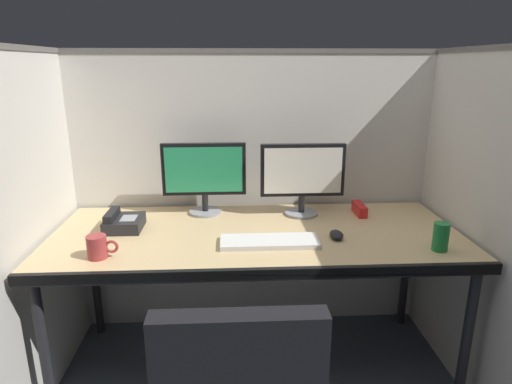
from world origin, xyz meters
TOP-DOWN VIEW (x-y plane):
  - cubicle_partition_rear at (0.00, 0.74)m, footprint 2.21×0.06m
  - cubicle_partition_left at (-0.99, 0.20)m, footprint 0.06×1.41m
  - cubicle_partition_right at (0.99, 0.20)m, footprint 0.06×1.41m
  - desk at (0.00, 0.29)m, footprint 1.90×0.80m
  - monitor_left at (-0.26, 0.58)m, footprint 0.43×0.17m
  - monitor_right at (0.25, 0.53)m, footprint 0.43×0.17m
  - keyboard_main at (0.05, 0.15)m, footprint 0.43×0.15m
  - computer_mouse at (0.36, 0.20)m, footprint 0.06×0.10m
  - red_stapler at (0.55, 0.52)m, footprint 0.04×0.15m
  - coffee_mug at (-0.66, 0.05)m, footprint 0.13×0.08m
  - desk_phone at (-0.63, 0.37)m, footprint 0.17×0.19m
  - soda_can at (0.76, 0.05)m, footprint 0.07×0.07m

SIDE VIEW (x-z plane):
  - desk at x=0.00m, z-range 0.32..1.06m
  - keyboard_main at x=0.05m, z-range 0.74..0.76m
  - computer_mouse at x=0.36m, z-range 0.74..0.77m
  - red_stapler at x=0.55m, z-range 0.74..0.80m
  - desk_phone at x=-0.63m, z-range 0.73..0.82m
  - coffee_mug at x=-0.66m, z-range 0.74..0.84m
  - cubicle_partition_rear at x=0.00m, z-range 0.00..1.58m
  - cubicle_partition_left at x=-0.99m, z-range 0.00..1.58m
  - cubicle_partition_right at x=0.99m, z-range 0.00..1.58m
  - soda_can at x=0.76m, z-range 0.74..0.86m
  - monitor_left at x=-0.26m, z-range 0.77..1.14m
  - monitor_right at x=0.25m, z-range 0.77..1.14m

